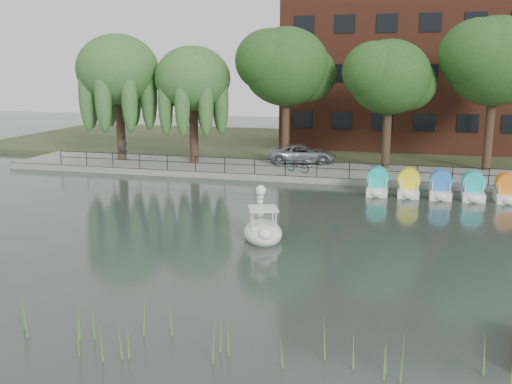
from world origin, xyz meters
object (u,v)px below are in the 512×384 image
at_px(pedestrian, 123,146).
at_px(swan_boat, 263,228).
at_px(bicycle, 298,164).
at_px(minivan, 302,152).

distance_m(pedestrian, swan_boat, 21.14).
bearing_deg(bicycle, pedestrian, 109.14).
relative_size(minivan, swan_boat, 1.86).
bearing_deg(bicycle, minivan, 32.68).
bearing_deg(minivan, pedestrian, 83.81).
xyz_separation_m(minivan, swan_boat, (1.40, -17.28, -0.69)).
bearing_deg(pedestrian, swan_boat, -81.73).
distance_m(minivan, swan_boat, 17.35).
xyz_separation_m(pedestrian, swan_boat, (14.40, -15.45, -0.92)).
relative_size(minivan, bicycle, 3.16).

